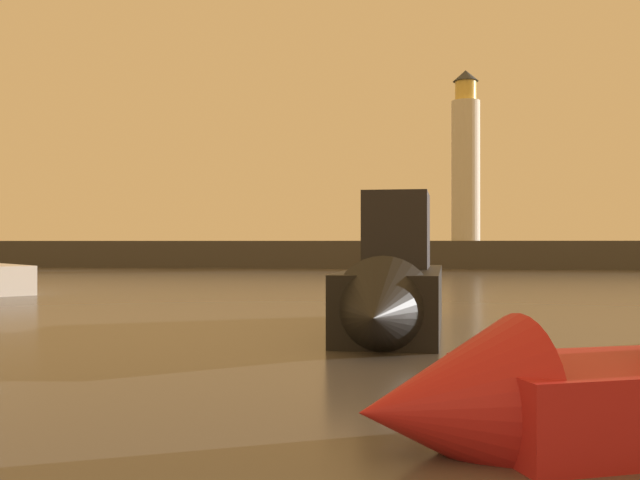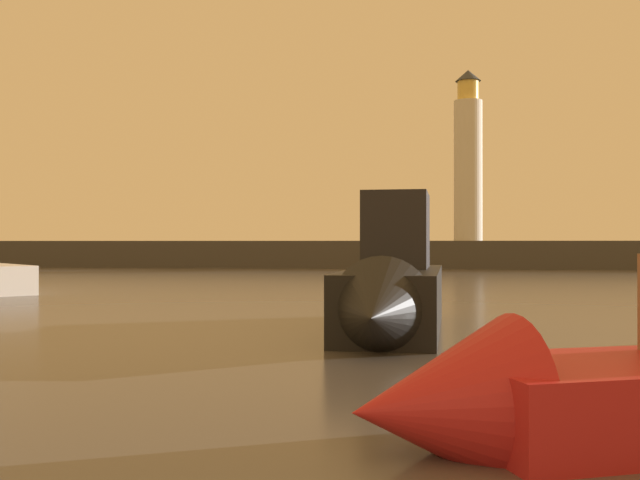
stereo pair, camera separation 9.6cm
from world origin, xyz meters
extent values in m
plane|color=#4C4742|center=(0.00, 28.18, 0.00)|extent=(220.00, 220.00, 0.00)
cube|color=#423F3D|center=(0.00, 56.36, 1.07)|extent=(76.52, 6.21, 2.14)
cylinder|color=silver|center=(5.54, 56.36, 7.70)|extent=(2.24, 2.24, 11.12)
cylinder|color=#F2CC59|center=(5.54, 56.36, 14.04)|extent=(1.68, 1.68, 1.56)
cone|color=#33383D|center=(5.54, 56.36, 15.26)|extent=(2.02, 2.02, 0.89)
cone|color=#B21E1E|center=(1.24, 4.47, 0.45)|extent=(2.14, 2.20, 1.74)
cube|color=black|center=(0.63, 14.16, 0.70)|extent=(2.41, 6.75, 1.39)
cone|color=black|center=(0.42, 10.33, 0.77)|extent=(2.07, 1.95, 1.97)
cube|color=#232328|center=(0.68, 15.10, 2.29)|extent=(1.61, 2.56, 1.79)
camera|label=1|loc=(0.91, -2.42, 1.99)|focal=40.93mm
camera|label=2|loc=(1.01, -2.41, 1.99)|focal=40.93mm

